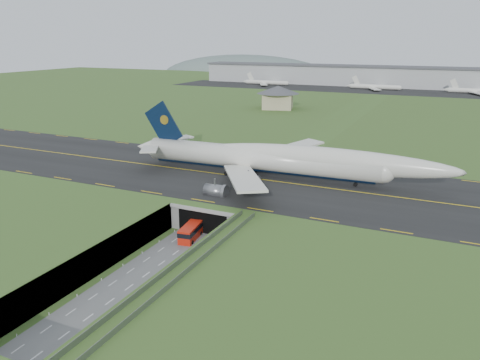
% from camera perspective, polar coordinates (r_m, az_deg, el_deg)
% --- Properties ---
extents(ground, '(900.00, 900.00, 0.00)m').
position_cam_1_polar(ground, '(97.84, -6.88, -8.21)').
color(ground, '#3E5522').
rests_on(ground, ground).
extents(airfield_deck, '(800.00, 800.00, 6.00)m').
position_cam_1_polar(airfield_deck, '(96.61, -6.94, -6.59)').
color(airfield_deck, gray).
rests_on(airfield_deck, ground).
extents(trench_road, '(12.00, 75.00, 0.20)m').
position_cam_1_polar(trench_road, '(92.17, -9.34, -9.90)').
color(trench_road, slate).
rests_on(trench_road, ground).
extents(taxiway, '(800.00, 44.00, 0.18)m').
position_cam_1_polar(taxiway, '(123.08, 1.03, 0.25)').
color(taxiway, black).
rests_on(taxiway, airfield_deck).
extents(tunnel_portal, '(17.00, 22.30, 6.00)m').
position_cam_1_polar(tunnel_portal, '(109.98, -2.40, -3.32)').
color(tunnel_portal, gray).
rests_on(tunnel_portal, ground).
extents(guideway, '(3.00, 53.00, 7.05)m').
position_cam_1_polar(guideway, '(75.75, -7.44, -11.60)').
color(guideway, '#A8A8A3').
rests_on(guideway, ground).
extents(jumbo_jet, '(88.28, 57.86, 19.15)m').
position_cam_1_polar(jumbo_jet, '(121.91, 4.98, 2.49)').
color(jumbo_jet, silver).
rests_on(jumbo_jet, ground).
extents(shuttle_tram, '(4.00, 8.00, 3.12)m').
position_cam_1_polar(shuttle_tram, '(100.76, -6.05, -6.34)').
color(shuttle_tram, red).
rests_on(shuttle_tram, ground).
extents(service_building, '(26.65, 26.65, 11.90)m').
position_cam_1_polar(service_building, '(248.07, 4.65, 10.27)').
color(service_building, tan).
rests_on(service_building, ground).
extents(cargo_terminal, '(320.00, 67.00, 15.60)m').
position_cam_1_polar(cargo_terminal, '(378.43, 17.88, 11.92)').
color(cargo_terminal, '#B2B2B2').
rests_on(cargo_terminal, ground).
extents(distant_hills, '(700.00, 91.00, 60.00)m').
position_cam_1_polar(distant_hills, '(507.33, 27.01, 9.93)').
color(distant_hills, '#556660').
rests_on(distant_hills, ground).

